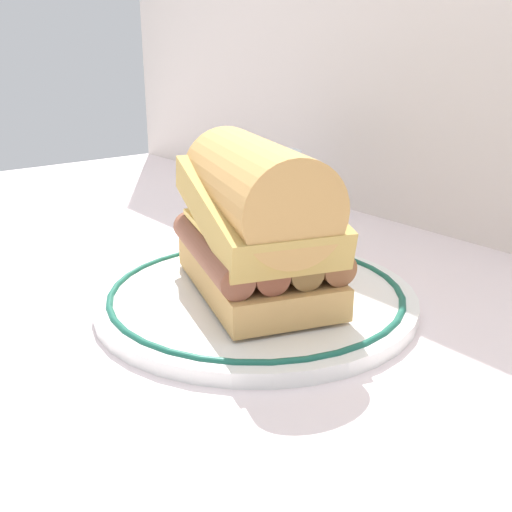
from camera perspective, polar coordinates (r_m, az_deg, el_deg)
ground_plane at (r=0.50m, az=-1.41°, el=-6.31°), size 1.50×1.50×0.00m
plate at (r=0.53m, az=-0.00°, el=-3.81°), size 0.28×0.28×0.01m
sausage_sandwich at (r=0.50m, az=-0.00°, el=3.55°), size 0.20×0.15×0.13m
drinking_glass at (r=0.75m, az=1.73°, el=5.88°), size 0.06×0.06×0.09m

